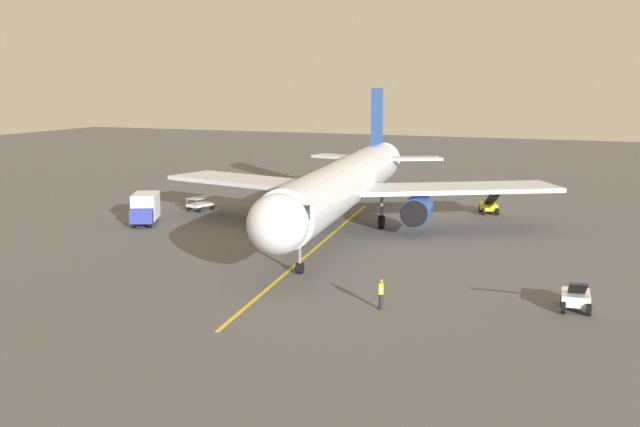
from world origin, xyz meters
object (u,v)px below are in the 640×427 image
at_px(airplane, 345,184).
at_px(belt_loader_near_nose, 576,297).
at_px(belt_loader_rear_apron, 489,206).
at_px(baggage_cart_starboard_side, 201,204).
at_px(ground_crew_marshaller, 381,294).
at_px(box_truck_portside, 145,208).

bearing_deg(airplane, belt_loader_near_nose, 141.20).
relative_size(airplane, belt_loader_rear_apron, 8.54).
distance_m(airplane, baggage_cart_starboard_side, 17.67).
distance_m(belt_loader_near_nose, belt_loader_rear_apron, 30.88).
height_order(belt_loader_near_nose, baggage_cart_starboard_side, belt_loader_near_nose).
distance_m(ground_crew_marshaller, belt_loader_near_nose, 10.56).
xyz_separation_m(airplane, baggage_cart_starboard_side, (16.56, -5.21, -3.35)).
xyz_separation_m(airplane, belt_loader_rear_apron, (-9.20, -13.84, -3.29)).
height_order(ground_crew_marshaller, belt_loader_near_nose, belt_loader_near_nose).
distance_m(airplane, belt_loader_near_nose, 24.79).
relative_size(belt_loader_near_nose, baggage_cart_starboard_side, 1.64).
distance_m(ground_crew_marshaller, belt_loader_rear_apron, 33.13).
xyz_separation_m(airplane, box_truck_portside, (17.31, 2.81, -2.62)).
bearing_deg(baggage_cart_starboard_side, box_truck_portside, 84.63).
relative_size(box_truck_portside, baggage_cart_starboard_side, 1.76).
bearing_deg(airplane, ground_crew_marshaller, 115.81).
height_order(box_truck_portside, baggage_cart_starboard_side, box_truck_portside).
height_order(ground_crew_marshaller, box_truck_portside, box_truck_portside).
bearing_deg(airplane, box_truck_portside, 9.22).
relative_size(ground_crew_marshaller, belt_loader_rear_apron, 0.36).
height_order(baggage_cart_starboard_side, belt_loader_rear_apron, belt_loader_rear_apron).
bearing_deg(box_truck_portside, belt_loader_rear_apron, -147.86).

